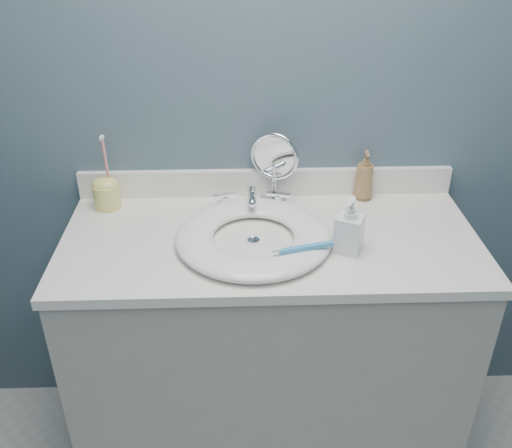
{
  "coord_description": "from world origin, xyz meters",
  "views": [
    {
      "loc": [
        -0.09,
        -0.44,
        1.76
      ],
      "look_at": [
        -0.04,
        0.94,
        0.94
      ],
      "focal_mm": 40.0,
      "sensor_mm": 36.0,
      "label": 1
    }
  ],
  "objects_px": {
    "soap_bottle_clear": "(350,225)",
    "toothbrush_holder": "(106,191)",
    "makeup_mirror": "(274,164)",
    "soap_bottle_amber": "(365,175)"
  },
  "relations": [
    {
      "from": "makeup_mirror",
      "to": "toothbrush_holder",
      "type": "bearing_deg",
      "value": -154.77
    },
    {
      "from": "soap_bottle_clear",
      "to": "toothbrush_holder",
      "type": "height_order",
      "value": "toothbrush_holder"
    },
    {
      "from": "soap_bottle_amber",
      "to": "soap_bottle_clear",
      "type": "distance_m",
      "value": 0.32
    },
    {
      "from": "makeup_mirror",
      "to": "soap_bottle_amber",
      "type": "xyz_separation_m",
      "value": [
        0.29,
        0.0,
        -0.05
      ]
    },
    {
      "from": "makeup_mirror",
      "to": "soap_bottle_amber",
      "type": "height_order",
      "value": "makeup_mirror"
    },
    {
      "from": "soap_bottle_amber",
      "to": "soap_bottle_clear",
      "type": "height_order",
      "value": "soap_bottle_amber"
    },
    {
      "from": "makeup_mirror",
      "to": "toothbrush_holder",
      "type": "relative_size",
      "value": 0.96
    },
    {
      "from": "makeup_mirror",
      "to": "soap_bottle_clear",
      "type": "relative_size",
      "value": 1.45
    },
    {
      "from": "toothbrush_holder",
      "to": "soap_bottle_amber",
      "type": "bearing_deg",
      "value": 2.33
    },
    {
      "from": "makeup_mirror",
      "to": "soap_bottle_clear",
      "type": "xyz_separation_m",
      "value": [
        0.19,
        -0.3,
        -0.05
      ]
    }
  ]
}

